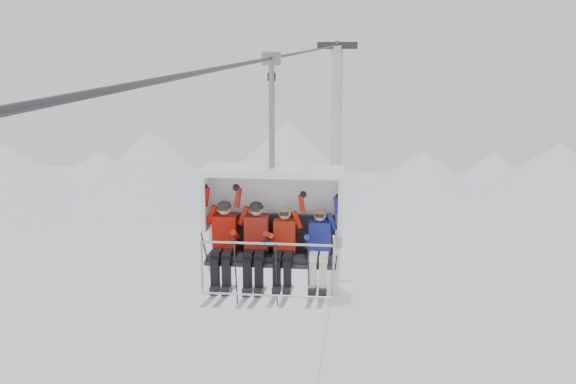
# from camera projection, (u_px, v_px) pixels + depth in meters

# --- Properties ---
(ridgeline) EXTENTS (72.00, 21.00, 7.00)m
(ridgeline) POSITION_uv_depth(u_px,v_px,m) (327.00, 177.00, 57.45)
(ridgeline) COLOR white
(ridgeline) RESTS_ON ground
(lift_tower_right) EXTENTS (2.00, 1.80, 13.48)m
(lift_tower_right) POSITION_uv_depth(u_px,v_px,m) (335.00, 194.00, 37.18)
(lift_tower_right) COLOR silver
(lift_tower_right) RESTS_ON ground
(haul_cable) EXTENTS (0.06, 50.00, 0.06)m
(haul_cable) POSITION_uv_depth(u_px,v_px,m) (288.00, 55.00, 14.23)
(haul_cable) COLOR #2D2D32
(haul_cable) RESTS_ON lift_tower_left
(chairlift_carrier) EXTENTS (2.40, 1.17, 3.98)m
(chairlift_carrier) POSITION_uv_depth(u_px,v_px,m) (273.00, 211.00, 12.51)
(chairlift_carrier) COLOR black
(chairlift_carrier) RESTS_ON haul_cable
(skier_far_left) EXTENTS (0.41, 1.69, 1.63)m
(skier_far_left) POSITION_uv_depth(u_px,v_px,m) (224.00, 241.00, 12.41)
(skier_far_left) COLOR red
(skier_far_left) RESTS_ON chairlift_carrier
(skier_center_left) EXTENTS (0.41, 1.69, 1.63)m
(skier_center_left) POSITION_uv_depth(u_px,v_px,m) (256.00, 242.00, 12.34)
(skier_center_left) COLOR #A62014
(skier_center_left) RESTS_ON chairlift_carrier
(skier_center_right) EXTENTS (0.38, 1.69, 1.53)m
(skier_center_right) POSITION_uv_depth(u_px,v_px,m) (284.00, 245.00, 12.29)
(skier_center_right) COLOR red
(skier_center_right) RESTS_ON chairlift_carrier
(skier_far_right) EXTENTS (0.37, 1.69, 1.50)m
(skier_far_right) POSITION_uv_depth(u_px,v_px,m) (319.00, 246.00, 12.22)
(skier_far_right) COLOR navy
(skier_far_right) RESTS_ON chairlift_carrier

